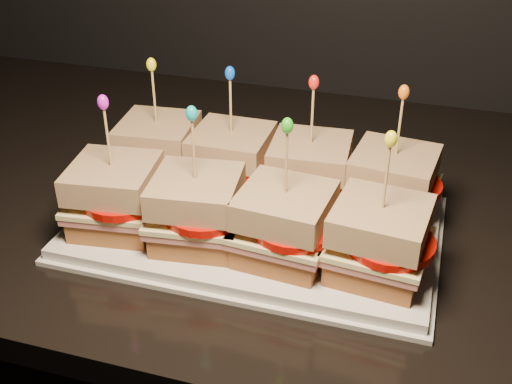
# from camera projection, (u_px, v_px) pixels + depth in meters

# --- Properties ---
(cabinet) EXTENTS (2.58, 0.66, 0.83)m
(cabinet) POSITION_uv_depth(u_px,v_px,m) (83.00, 367.00, 1.18)
(cabinet) COLOR black
(cabinet) RESTS_ON ground
(granite_slab) EXTENTS (2.62, 0.70, 0.03)m
(granite_slab) POSITION_uv_depth(u_px,v_px,m) (42.00, 160.00, 0.96)
(granite_slab) COLOR black
(granite_slab) RESTS_ON cabinet
(platter) EXTENTS (0.42, 0.26, 0.02)m
(platter) POSITION_uv_depth(u_px,v_px,m) (256.00, 225.00, 0.76)
(platter) COLOR silver
(platter) RESTS_ON granite_slab
(platter_rim) EXTENTS (0.43, 0.27, 0.01)m
(platter_rim) POSITION_uv_depth(u_px,v_px,m) (256.00, 229.00, 0.76)
(platter_rim) COLOR silver
(platter_rim) RESTS_ON granite_slab
(sandwich_0_bread_bot) EXTENTS (0.10, 0.10, 0.03)m
(sandwich_0_bread_bot) POSITION_uv_depth(u_px,v_px,m) (160.00, 169.00, 0.84)
(sandwich_0_bread_bot) COLOR brown
(sandwich_0_bread_bot) RESTS_ON platter
(sandwich_0_ham) EXTENTS (0.11, 0.10, 0.01)m
(sandwich_0_ham) POSITION_uv_depth(u_px,v_px,m) (159.00, 157.00, 0.83)
(sandwich_0_ham) COLOR #BC6461
(sandwich_0_ham) RESTS_ON sandwich_0_bread_bot
(sandwich_0_cheese) EXTENTS (0.11, 0.11, 0.01)m
(sandwich_0_cheese) POSITION_uv_depth(u_px,v_px,m) (159.00, 153.00, 0.82)
(sandwich_0_cheese) COLOR #F9EB9C
(sandwich_0_cheese) RESTS_ON sandwich_0_ham
(sandwich_0_tomato) EXTENTS (0.09, 0.09, 0.01)m
(sandwich_0_tomato) POSITION_uv_depth(u_px,v_px,m) (165.00, 151.00, 0.81)
(sandwich_0_tomato) COLOR #BF0D05
(sandwich_0_tomato) RESTS_ON sandwich_0_cheese
(sandwich_0_bread_top) EXTENTS (0.10, 0.10, 0.03)m
(sandwich_0_bread_top) POSITION_uv_depth(u_px,v_px,m) (157.00, 133.00, 0.81)
(sandwich_0_bread_top) COLOR #66370E
(sandwich_0_bread_top) RESTS_ON sandwich_0_tomato
(sandwich_0_pick) EXTENTS (0.00, 0.00, 0.09)m
(sandwich_0_pick) POSITION_uv_depth(u_px,v_px,m) (154.00, 100.00, 0.79)
(sandwich_0_pick) COLOR tan
(sandwich_0_pick) RESTS_ON sandwich_0_bread_top
(sandwich_0_frill) EXTENTS (0.01, 0.01, 0.02)m
(sandwich_0_frill) POSITION_uv_depth(u_px,v_px,m) (151.00, 65.00, 0.76)
(sandwich_0_frill) COLOR yellow
(sandwich_0_frill) RESTS_ON sandwich_0_pick
(sandwich_1_bread_bot) EXTENTS (0.09, 0.09, 0.03)m
(sandwich_1_bread_bot) POSITION_uv_depth(u_px,v_px,m) (232.00, 180.00, 0.81)
(sandwich_1_bread_bot) COLOR brown
(sandwich_1_bread_bot) RESTS_ON platter
(sandwich_1_ham) EXTENTS (0.10, 0.10, 0.01)m
(sandwich_1_ham) POSITION_uv_depth(u_px,v_px,m) (232.00, 168.00, 0.80)
(sandwich_1_ham) COLOR #BC6461
(sandwich_1_ham) RESTS_ON sandwich_1_bread_bot
(sandwich_1_cheese) EXTENTS (0.10, 0.10, 0.01)m
(sandwich_1_cheese) POSITION_uv_depth(u_px,v_px,m) (232.00, 163.00, 0.80)
(sandwich_1_cheese) COLOR #F9EB9C
(sandwich_1_cheese) RESTS_ON sandwich_1_ham
(sandwich_1_tomato) EXTENTS (0.09, 0.09, 0.01)m
(sandwich_1_tomato) POSITION_uv_depth(u_px,v_px,m) (239.00, 162.00, 0.79)
(sandwich_1_tomato) COLOR #BF0D05
(sandwich_1_tomato) RESTS_ON sandwich_1_cheese
(sandwich_1_bread_top) EXTENTS (0.09, 0.09, 0.03)m
(sandwich_1_bread_top) POSITION_uv_depth(u_px,v_px,m) (231.00, 143.00, 0.79)
(sandwich_1_bread_top) COLOR #66370E
(sandwich_1_bread_top) RESTS_ON sandwich_1_tomato
(sandwich_1_pick) EXTENTS (0.00, 0.00, 0.09)m
(sandwich_1_pick) POSITION_uv_depth(u_px,v_px,m) (231.00, 109.00, 0.76)
(sandwich_1_pick) COLOR tan
(sandwich_1_pick) RESTS_ON sandwich_1_bread_top
(sandwich_1_frill) EXTENTS (0.01, 0.01, 0.02)m
(sandwich_1_frill) POSITION_uv_depth(u_px,v_px,m) (230.00, 73.00, 0.74)
(sandwich_1_frill) COLOR blue
(sandwich_1_frill) RESTS_ON sandwich_1_pick
(sandwich_2_bread_bot) EXTENTS (0.10, 0.10, 0.03)m
(sandwich_2_bread_bot) POSITION_uv_depth(u_px,v_px,m) (309.00, 191.00, 0.79)
(sandwich_2_bread_bot) COLOR brown
(sandwich_2_bread_bot) RESTS_ON platter
(sandwich_2_ham) EXTENTS (0.11, 0.10, 0.01)m
(sandwich_2_ham) POSITION_uv_depth(u_px,v_px,m) (309.00, 180.00, 0.78)
(sandwich_2_ham) COLOR #BC6461
(sandwich_2_ham) RESTS_ON sandwich_2_bread_bot
(sandwich_2_cheese) EXTENTS (0.11, 0.10, 0.01)m
(sandwich_2_cheese) POSITION_uv_depth(u_px,v_px,m) (309.00, 175.00, 0.77)
(sandwich_2_cheese) COLOR #F9EB9C
(sandwich_2_cheese) RESTS_ON sandwich_2_ham
(sandwich_2_tomato) EXTENTS (0.09, 0.09, 0.01)m
(sandwich_2_tomato) POSITION_uv_depth(u_px,v_px,m) (318.00, 173.00, 0.76)
(sandwich_2_tomato) COLOR #BF0D05
(sandwich_2_tomato) RESTS_ON sandwich_2_cheese
(sandwich_2_bread_top) EXTENTS (0.10, 0.10, 0.03)m
(sandwich_2_bread_top) POSITION_uv_depth(u_px,v_px,m) (310.00, 154.00, 0.76)
(sandwich_2_bread_top) COLOR #66370E
(sandwich_2_bread_top) RESTS_ON sandwich_2_tomato
(sandwich_2_pick) EXTENTS (0.00, 0.00, 0.09)m
(sandwich_2_pick) POSITION_uv_depth(u_px,v_px,m) (312.00, 119.00, 0.74)
(sandwich_2_pick) COLOR tan
(sandwich_2_pick) RESTS_ON sandwich_2_bread_top
(sandwich_2_frill) EXTENTS (0.01, 0.01, 0.02)m
(sandwich_2_frill) POSITION_uv_depth(u_px,v_px,m) (314.00, 82.00, 0.71)
(sandwich_2_frill) COLOR red
(sandwich_2_frill) RESTS_ON sandwich_2_pick
(sandwich_3_bread_bot) EXTENTS (0.10, 0.10, 0.03)m
(sandwich_3_bread_bot) POSITION_uv_depth(u_px,v_px,m) (390.00, 204.00, 0.76)
(sandwich_3_bread_bot) COLOR brown
(sandwich_3_bread_bot) RESTS_ON platter
(sandwich_3_ham) EXTENTS (0.11, 0.11, 0.01)m
(sandwich_3_ham) POSITION_uv_depth(u_px,v_px,m) (391.00, 192.00, 0.75)
(sandwich_3_ham) COLOR #BC6461
(sandwich_3_ham) RESTS_ON sandwich_3_bread_bot
(sandwich_3_cheese) EXTENTS (0.11, 0.11, 0.01)m
(sandwich_3_cheese) POSITION_uv_depth(u_px,v_px,m) (392.00, 187.00, 0.75)
(sandwich_3_cheese) COLOR #F9EB9C
(sandwich_3_cheese) RESTS_ON sandwich_3_ham
(sandwich_3_tomato) EXTENTS (0.09, 0.09, 0.01)m
(sandwich_3_tomato) POSITION_uv_depth(u_px,v_px,m) (402.00, 185.00, 0.74)
(sandwich_3_tomato) COLOR #BF0D05
(sandwich_3_tomato) RESTS_ON sandwich_3_cheese
(sandwich_3_bread_top) EXTENTS (0.10, 0.10, 0.03)m
(sandwich_3_bread_top) POSITION_uv_depth(u_px,v_px,m) (394.00, 166.00, 0.74)
(sandwich_3_bread_top) COLOR #66370E
(sandwich_3_bread_top) RESTS_ON sandwich_3_tomato
(sandwich_3_pick) EXTENTS (0.00, 0.00, 0.09)m
(sandwich_3_pick) POSITION_uv_depth(u_px,v_px,m) (399.00, 130.00, 0.71)
(sandwich_3_pick) COLOR tan
(sandwich_3_pick) RESTS_ON sandwich_3_bread_top
(sandwich_3_frill) EXTENTS (0.01, 0.01, 0.02)m
(sandwich_3_frill) POSITION_uv_depth(u_px,v_px,m) (404.00, 92.00, 0.69)
(sandwich_3_frill) COLOR orange
(sandwich_3_frill) RESTS_ON sandwich_3_pick
(sandwich_4_bread_bot) EXTENTS (0.10, 0.10, 0.03)m
(sandwich_4_bread_bot) POSITION_uv_depth(u_px,v_px,m) (118.00, 216.00, 0.74)
(sandwich_4_bread_bot) COLOR brown
(sandwich_4_bread_bot) RESTS_ON platter
(sandwich_4_ham) EXTENTS (0.11, 0.11, 0.01)m
(sandwich_4_ham) POSITION_uv_depth(u_px,v_px,m) (116.00, 204.00, 0.73)
(sandwich_4_ham) COLOR #BC6461
(sandwich_4_ham) RESTS_ON sandwich_4_bread_bot
(sandwich_4_cheese) EXTENTS (0.11, 0.11, 0.01)m
(sandwich_4_cheese) POSITION_uv_depth(u_px,v_px,m) (116.00, 199.00, 0.73)
(sandwich_4_cheese) COLOR #F9EB9C
(sandwich_4_cheese) RESTS_ON sandwich_4_ham
(sandwich_4_tomato) EXTENTS (0.09, 0.09, 0.01)m
(sandwich_4_tomato) POSITION_uv_depth(u_px,v_px,m) (122.00, 198.00, 0.71)
(sandwich_4_tomato) COLOR #BF0D05
(sandwich_4_tomato) RESTS_ON sandwich_4_cheese
(sandwich_4_bread_top) EXTENTS (0.10, 0.10, 0.03)m
(sandwich_4_bread_top) POSITION_uv_depth(u_px,v_px,m) (113.00, 178.00, 0.71)
(sandwich_4_bread_top) COLOR #66370E
(sandwich_4_bread_top) RESTS_ON sandwich_4_tomato
(sandwich_4_pick) EXTENTS (0.00, 0.00, 0.09)m
(sandwich_4_pick) POSITION_uv_depth(u_px,v_px,m) (108.00, 141.00, 0.69)
(sandwich_4_pick) COLOR tan
(sandwich_4_pick) RESTS_ON sandwich_4_bread_top
(sandwich_4_frill) EXTENTS (0.01, 0.01, 0.02)m
(sandwich_4_frill) POSITION_uv_depth(u_px,v_px,m) (103.00, 102.00, 0.67)
(sandwich_4_frill) COLOR #CC1AD1
(sandwich_4_frill) RESTS_ON sandwich_4_pick
(sandwich_5_bread_bot) EXTENTS (0.10, 0.10, 0.03)m
(sandwich_5_bread_bot) POSITION_uv_depth(u_px,v_px,m) (198.00, 230.00, 0.71)
(sandwich_5_bread_bot) COLOR brown
(sandwich_5_bread_bot) RESTS_ON platter
(sandwich_5_ham) EXTENTS (0.11, 0.11, 0.01)m
(sandwich_5_ham) POSITION_uv_depth(u_px,v_px,m) (197.00, 218.00, 0.71)
(sandwich_5_ham) COLOR #BC6461
(sandwich_5_ham) RESTS_ON sandwich_5_bread_bot
(sandwich_5_cheese) EXTENTS (0.11, 0.11, 0.01)m
(sandwich_5_cheese) POSITION_uv_depth(u_px,v_px,m) (197.00, 213.00, 0.70)
(sandwich_5_cheese) COLOR #F9EB9C
(sandwich_5_cheese) RESTS_ON sandwich_5_ham
(sandwich_5_tomato) EXTENTS (0.09, 0.09, 0.01)m
(sandwich_5_tomato) POSITION_uv_depth(u_px,v_px,m) (205.00, 212.00, 0.69)
(sandwich_5_tomato) COLOR #BF0D05
(sandwich_5_tomato) RESTS_ON sandwich_5_cheese
(sandwich_5_bread_top) EXTENTS (0.10, 0.10, 0.03)m
(sandwich_5_bread_top) POSITION_uv_depth(u_px,v_px,m) (196.00, 191.00, 0.69)
(sandwich_5_bread_top) COLOR #66370E
(sandwich_5_bread_top) RESTS_ON sandwich_5_tomato
(sandwich_5_pick) EXTENTS (0.00, 0.00, 0.09)m
(sandwich_5_pick) POSITION_uv_depth(u_px,v_px,m) (194.00, 153.00, 0.66)
(sandwich_5_pick) COLOR tan
(sandwich_5_pick) RESTS_ON sandwich_5_bread_top
(sandwich_5_frill) EXTENTS (0.01, 0.01, 0.02)m
(sandwich_5_frill) POSITION_uv_depth(u_px,v_px,m) (192.00, 113.00, 0.64)
(sandwich_5_frill) COLOR #0DAEB9
(sandwich_5_frill) RESTS_ON sandwich_5_pick
(sandwich_6_bread_bot) EXTENTS (0.10, 0.10, 0.03)m
(sandwich_6_bread_bot) POSITION_uv_depth(u_px,v_px,m) (284.00, 246.00, 0.69)
(sandwich_6_bread_bot) COLOR brown
(sandwich_6_bread_bot) RESTS_ON platter
(sandwich_6_ham) EXTENTS (0.11, 0.10, 0.01)m
(sandwich_6_ham) POSITION_uv_depth(u_px,v_px,m) (284.00, 233.00, 0.68)
(sandwich_6_ham) COLOR #BC6461
(sandwich_6_ham) RESTS_ON sandwich_6_bread_bot
(sandwich_6_cheese) EXTENTS (0.11, 0.11, 0.01)m
(sandwich_6_cheese) POSITION_uv_depth(u_px,v_px,m) (284.00, 227.00, 0.68)
(sandwich_6_cheese) COLOR #F9EB9C
(sandwich_6_cheese) RESTS_ON sandwich_6_ham
(sandwich_6_tomato) EXTENTS (0.09, 0.09, 0.01)m
(sandwich_6_tomato) POSITION_uv_depth(u_px,v_px,m) (294.00, 226.00, 0.67)
(sandwich_6_tomato) COLOR #BF0D05
(sandwich_6_tomato) RESTS_ON sandwich_6_cheese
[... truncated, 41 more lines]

